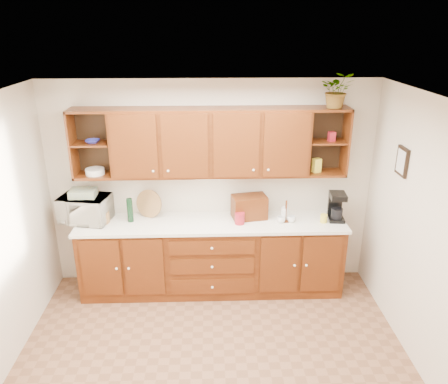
{
  "coord_description": "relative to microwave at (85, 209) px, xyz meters",
  "views": [
    {
      "loc": [
        -0.01,
        -3.35,
        3.19
      ],
      "look_at": [
        0.14,
        1.15,
        1.44
      ],
      "focal_mm": 35.0,
      "sensor_mm": 36.0,
      "label": 1
    }
  ],
  "objects": [
    {
      "name": "plate_stack",
      "position": [
        0.15,
        0.05,
        0.46
      ],
      "size": [
        0.23,
        0.23,
        0.07
      ],
      "primitive_type": "cylinder",
      "rotation": [
        0.0,
        0.0,
        0.04
      ],
      "color": "white",
      "rests_on": "upper_cabinets"
    },
    {
      "name": "coffee_maker",
      "position": [
        3.04,
        -0.05,
        0.01
      ],
      "size": [
        0.21,
        0.26,
        0.35
      ],
      "rotation": [
        0.0,
        0.0,
        -0.09
      ],
      "color": "black",
      "rests_on": "countertop"
    },
    {
      "name": "mug_tree",
      "position": [
        2.42,
        -0.09,
        -0.12
      ],
      "size": [
        0.26,
        0.24,
        0.27
      ],
      "rotation": [
        0.0,
        0.0,
        -0.43
      ],
      "color": "#3D1806",
      "rests_on": "countertop"
    },
    {
      "name": "ceiling",
      "position": [
        1.52,
        -1.52,
        1.5
      ],
      "size": [
        4.0,
        4.0,
        0.0
      ],
      "primitive_type": "plane",
      "rotation": [
        3.14,
        0.0,
        0.0
      ],
      "color": "white",
      "rests_on": "back_wall"
    },
    {
      "name": "back_wall",
      "position": [
        1.52,
        0.23,
        0.2
      ],
      "size": [
        4.0,
        0.0,
        4.0
      ],
      "primitive_type": "plane",
      "rotation": [
        1.57,
        0.0,
        0.0
      ],
      "color": "beige",
      "rests_on": "floor"
    },
    {
      "name": "microwave",
      "position": [
        0.0,
        0.0,
        0.0
      ],
      "size": [
        0.64,
        0.49,
        0.32
      ],
      "primitive_type": "imported",
      "rotation": [
        0.0,
        0.0,
        -0.18
      ],
      "color": "beige",
      "rests_on": "countertop"
    },
    {
      "name": "woven_tray",
      "position": [
        0.75,
        0.11,
        -0.15
      ],
      "size": [
        0.35,
        0.22,
        0.34
      ],
      "primitive_type": "cylinder",
      "rotation": [
        1.36,
        0.0,
        -0.42
      ],
      "color": "#A77845",
      "rests_on": "countertop"
    },
    {
      "name": "pantry_box_red",
      "position": [
        2.93,
        0.04,
        0.86
      ],
      "size": [
        0.09,
        0.08,
        0.11
      ],
      "primitive_type": "cube",
      "rotation": [
        0.0,
        0.0,
        0.21
      ],
      "color": "maroon",
      "rests_on": "upper_cabinets"
    },
    {
      "name": "right_wall",
      "position": [
        3.52,
        -1.52,
        0.2
      ],
      "size": [
        0.0,
        3.5,
        3.5
      ],
      "primitive_type": "plane",
      "rotation": [
        1.57,
        0.0,
        -1.57
      ],
      "color": "beige",
      "rests_on": "floor"
    },
    {
      "name": "bread_box",
      "position": [
        1.98,
        0.02,
        -0.02
      ],
      "size": [
        0.45,
        0.33,
        0.29
      ],
      "primitive_type": "cube",
      "rotation": [
        0.0,
        0.0,
        0.18
      ],
      "color": "#3D1806",
      "rests_on": "countertop"
    },
    {
      "name": "canister_yellow",
      "position": [
        2.87,
        -0.14,
        -0.11
      ],
      "size": [
        0.11,
        0.11,
        0.1
      ],
      "primitive_type": "cylinder",
      "rotation": [
        0.0,
        0.0,
        0.36
      ],
      "color": "yellow",
      "rests_on": "countertop"
    },
    {
      "name": "wicker_basket",
      "position": [
        0.18,
        -0.05,
        -0.09
      ],
      "size": [
        0.24,
        0.24,
        0.14
      ],
      "primitive_type": "cylinder",
      "rotation": [
        0.0,
        0.0,
        0.01
      ],
      "color": "#A77845",
      "rests_on": "countertop"
    },
    {
      "name": "canister_red",
      "position": [
        1.86,
        -0.15,
        -0.09
      ],
      "size": [
        0.12,
        0.12,
        0.14
      ],
      "primitive_type": "cylinder",
      "rotation": [
        0.0,
        0.0,
        0.02
      ],
      "color": "maroon",
      "rests_on": "countertop"
    },
    {
      "name": "upper_cabinets",
      "position": [
        1.53,
        0.07,
        0.79
      ],
      "size": [
        3.2,
        0.33,
        0.8
      ],
      "color": "#3D1806",
      "rests_on": "back_wall"
    },
    {
      "name": "pantry_box_yellow",
      "position": [
        2.78,
        0.04,
        0.5
      ],
      "size": [
        0.11,
        0.1,
        0.17
      ],
      "primitive_type": "cube",
      "rotation": [
        0.0,
        0.0,
        0.39
      ],
      "color": "yellow",
      "rests_on": "upper_cabinets"
    },
    {
      "name": "countertop",
      "position": [
        1.52,
        -0.08,
        -0.18
      ],
      "size": [
        3.24,
        0.64,
        0.04
      ],
      "primitive_type": "cube",
      "color": "white",
      "rests_on": "base_cabinets"
    },
    {
      "name": "floor",
      "position": [
        1.52,
        -1.52,
        -1.1
      ],
      "size": [
        4.0,
        4.0,
        0.0
      ],
      "primitive_type": "plane",
      "color": "brown",
      "rests_on": "ground"
    },
    {
      "name": "framed_picture",
      "position": [
        3.5,
        -0.62,
        0.75
      ],
      "size": [
        0.03,
        0.24,
        0.3
      ],
      "primitive_type": "cube",
      "color": "black",
      "rests_on": "right_wall"
    },
    {
      "name": "towel_stack",
      "position": [
        0.0,
        0.0,
        0.2
      ],
      "size": [
        0.3,
        0.22,
        0.09
      ],
      "primitive_type": "cube",
      "rotation": [
        0.0,
        0.0,
        -0.0
      ],
      "color": "#C1BD5A",
      "rests_on": "microwave"
    },
    {
      "name": "canister_white",
      "position": [
        2.41,
        -0.06,
        -0.08
      ],
      "size": [
        0.09,
        0.09,
        0.17
      ],
      "primitive_type": "cylinder",
      "rotation": [
        0.0,
        0.0,
        -0.08
      ],
      "color": "white",
      "rests_on": "countertop"
    },
    {
      "name": "base_cabinets",
      "position": [
        1.52,
        -0.07,
        -0.65
      ],
      "size": [
        3.2,
        0.6,
        0.9
      ],
      "primitive_type": "cube",
      "color": "#3D1806",
      "rests_on": "floor"
    },
    {
      "name": "wine_bottle",
      "position": [
        0.54,
        -0.03,
        -0.01
      ],
      "size": [
        0.09,
        0.09,
        0.29
      ],
      "primitive_type": "cylinder",
      "rotation": [
        0.0,
        0.0,
        -0.22
      ],
      "color": "black",
      "rests_on": "countertop"
    },
    {
      "name": "potted_plant",
      "position": [
        2.94,
        0.01,
        1.39
      ],
      "size": [
        0.41,
        0.38,
        0.4
      ],
      "primitive_type": "imported",
      "rotation": [
        0.0,
        0.0,
        -0.2
      ],
      "color": "#999999",
      "rests_on": "upper_cabinets"
    },
    {
      "name": "bowl_stack",
      "position": [
        0.17,
        0.04,
        0.82
      ],
      "size": [
        0.17,
        0.17,
        0.04
      ],
      "primitive_type": "imported",
      "rotation": [
        0.0,
        0.0,
        -0.06
      ],
      "color": "#2A2D9B",
      "rests_on": "upper_cabinets"
    },
    {
      "name": "undercabinet_light",
      "position": [
        1.52,
        0.01,
        0.37
      ],
      "size": [
        0.4,
        0.05,
        0.02
      ],
      "primitive_type": "cube",
      "color": "white",
      "rests_on": "upper_cabinets"
    }
  ]
}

